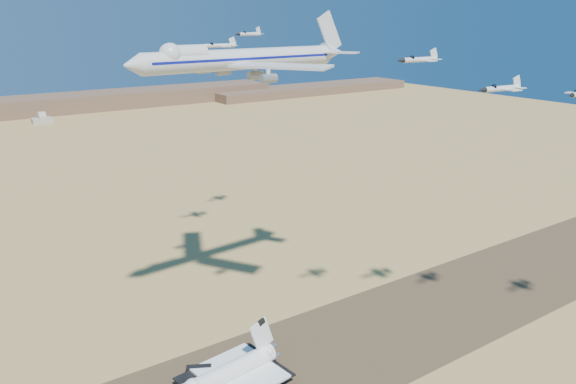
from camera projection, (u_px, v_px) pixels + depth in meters
ground at (258, 382)px, 162.06m from camera, size 1200.00×1200.00×0.00m
runway at (258, 382)px, 162.05m from camera, size 600.00×50.00×0.06m
ridgeline at (56, 107)px, 610.11m from camera, size 960.00×90.00×18.00m
shuttle at (229, 374)px, 158.02m from camera, size 36.38×25.12×17.87m
carrier_747 at (237, 59)px, 164.18m from camera, size 77.07×59.56×19.19m
chase_jet_a at (419, 59)px, 145.44m from camera, size 14.27×7.65×3.55m
chase_jet_b at (501, 88)px, 152.83m from camera, size 16.43×8.96×4.09m
chase_jet_e at (219, 45)px, 213.65m from camera, size 16.10×8.68×4.01m
chase_jet_f at (249, 34)px, 237.32m from camera, size 15.06×8.69×3.82m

